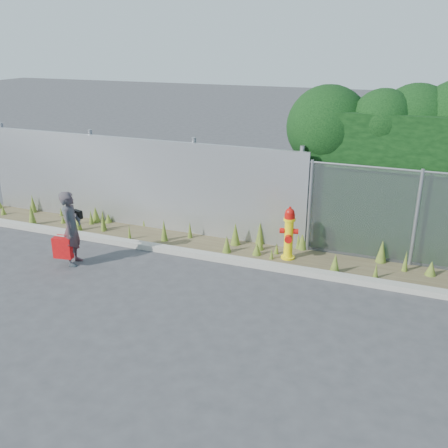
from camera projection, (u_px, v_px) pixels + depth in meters
ground at (211, 305)px, 8.79m from camera, size 80.00×80.00×0.00m
curb at (244, 262)px, 10.34m from camera, size 16.00×0.22×0.12m
weed_strip at (261, 246)px, 10.90m from camera, size 16.00×1.30×0.55m
corrugated_fence at (135, 183)px, 12.12m from camera, size 8.50×0.21×2.30m
fire_hydrant at (289, 234)px, 10.41m from camera, size 0.39×0.35×1.17m
woman at (72, 228)px, 10.14m from camera, size 0.53×0.65×1.56m
red_tote_bag at (63, 248)px, 10.12m from camera, size 0.39×0.14×0.51m
black_shoulder_bag at (77, 214)px, 10.30m from camera, size 0.23×0.09×0.17m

